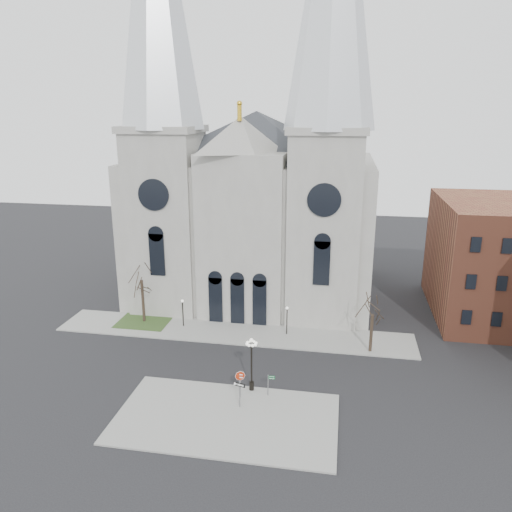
% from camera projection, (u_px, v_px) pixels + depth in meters
% --- Properties ---
extents(ground, '(160.00, 160.00, 0.00)m').
position_uv_depth(ground, '(207.00, 384.00, 45.80)').
color(ground, black).
rests_on(ground, ground).
extents(sidewalk_near, '(18.00, 10.00, 0.14)m').
position_uv_depth(sidewalk_near, '(226.00, 418.00, 40.55)').
color(sidewalk_near, gray).
rests_on(sidewalk_near, ground).
extents(sidewalk_far, '(40.00, 6.00, 0.14)m').
position_uv_depth(sidewalk_far, '(233.00, 332.00, 56.16)').
color(sidewalk_far, gray).
rests_on(sidewalk_far, ground).
extents(grass_patch, '(6.00, 5.00, 0.18)m').
position_uv_depth(grass_patch, '(144.00, 321.00, 58.96)').
color(grass_patch, '#2E491F').
rests_on(grass_patch, ground).
extents(cathedral, '(33.00, 26.66, 54.00)m').
position_uv_depth(cathedral, '(252.00, 157.00, 62.14)').
color(cathedral, gray).
rests_on(cathedral, ground).
extents(bg_building_brick, '(14.00, 18.00, 14.00)m').
position_uv_depth(bg_building_brick, '(498.00, 259.00, 59.51)').
color(bg_building_brick, brown).
rests_on(bg_building_brick, ground).
extents(tree_left, '(3.20, 3.20, 7.50)m').
position_uv_depth(tree_left, '(141.00, 278.00, 57.40)').
color(tree_left, black).
rests_on(tree_left, ground).
extents(tree_right, '(3.20, 3.20, 6.00)m').
position_uv_depth(tree_right, '(373.00, 312.00, 50.49)').
color(tree_right, black).
rests_on(tree_right, ground).
extents(ped_lamp_left, '(0.32, 0.32, 3.26)m').
position_uv_depth(ped_lamp_left, '(183.00, 308.00, 57.01)').
color(ped_lamp_left, black).
rests_on(ped_lamp_left, sidewalk_far).
extents(ped_lamp_right, '(0.32, 0.32, 3.26)m').
position_uv_depth(ped_lamp_right, '(287.00, 316.00, 54.98)').
color(ped_lamp_right, black).
rests_on(ped_lamp_right, sidewalk_far).
extents(stop_sign, '(0.91, 0.09, 2.51)m').
position_uv_depth(stop_sign, '(240.00, 378.00, 42.96)').
color(stop_sign, slate).
rests_on(stop_sign, sidewalk_near).
extents(globe_lamp, '(1.39, 1.39, 5.03)m').
position_uv_depth(globe_lamp, '(252.00, 358.00, 43.67)').
color(globe_lamp, black).
rests_on(globe_lamp, sidewalk_near).
extents(one_way_sign, '(1.02, 0.34, 2.40)m').
position_uv_depth(one_way_sign, '(240.00, 390.00, 41.55)').
color(one_way_sign, slate).
rests_on(one_way_sign, sidewalk_near).
extents(street_name_sign, '(0.63, 0.12, 1.97)m').
position_uv_depth(street_name_sign, '(269.00, 383.00, 43.38)').
color(street_name_sign, slate).
rests_on(street_name_sign, sidewalk_near).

